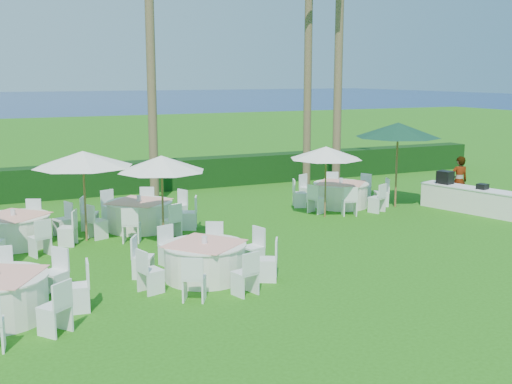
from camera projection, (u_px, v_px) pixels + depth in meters
ground at (244, 280)px, 14.53m from camera, size 120.00×120.00×0.00m
hedge at (121, 178)px, 25.13m from camera, size 34.00×1.00×1.20m
banquet_table_b at (205, 260)px, 14.56m from camera, size 3.30×3.30×1.00m
banquet_table_d at (14, 230)px, 17.40m from camera, size 3.29×3.29×1.01m
banquet_table_e at (140, 215)px, 19.22m from camera, size 3.36×3.36×1.03m
banquet_table_f at (341, 194)px, 22.57m from camera, size 3.31×3.31×1.02m
umbrella_b at (162, 164)px, 17.08m from camera, size 2.37×2.37×2.47m
umbrella_c at (83, 159)px, 17.57m from camera, size 2.75×2.75×2.53m
umbrella_d at (326, 153)px, 20.57m from camera, size 2.36×2.36×2.32m
umbrella_green at (398, 130)px, 22.11m from camera, size 2.95×2.95×2.97m
buffet_table at (471, 199)px, 21.66m from camera, size 1.72×3.69×1.29m
staff_person at (459, 181)px, 22.66m from camera, size 0.72×0.55×1.76m
palm_c at (150, 35)px, 22.11m from camera, size 4.25×4.37×10.94m
palm_d at (308, 60)px, 25.87m from camera, size 4.34×4.30×9.41m
palm_e at (339, 54)px, 24.32m from camera, size 4.40×4.01×9.81m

